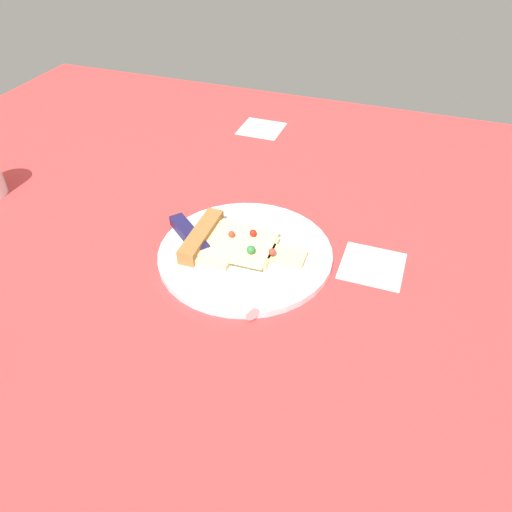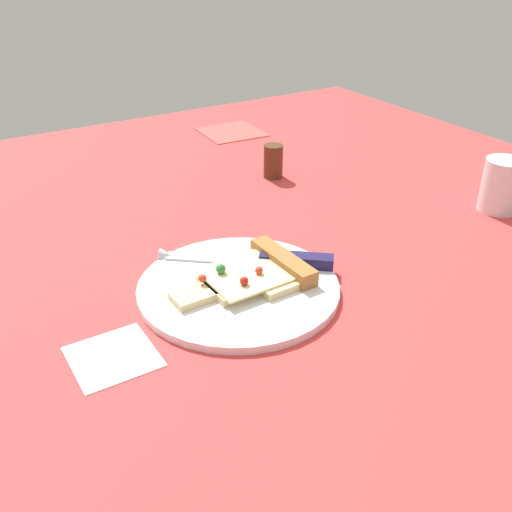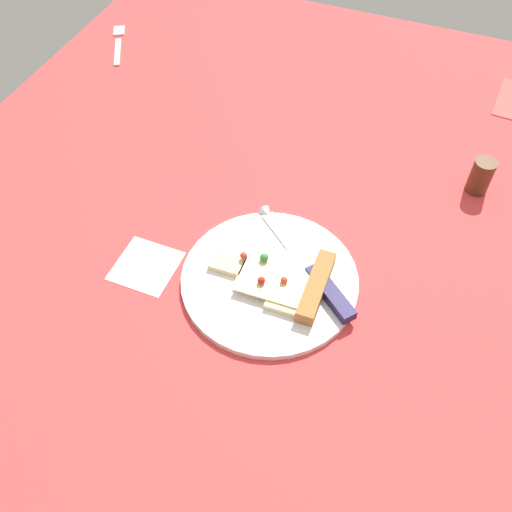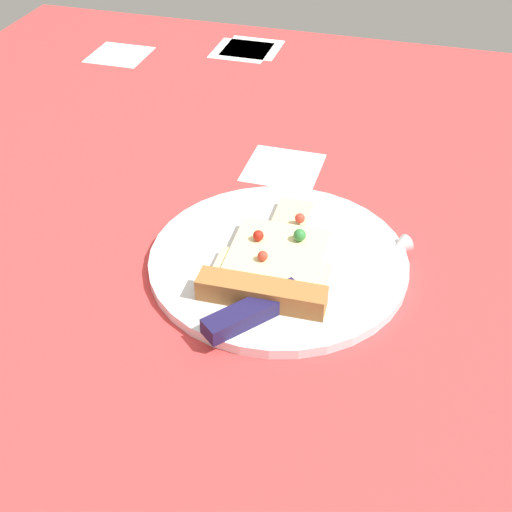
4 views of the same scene
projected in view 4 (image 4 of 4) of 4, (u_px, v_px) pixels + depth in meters
ground_plane at (344, 346)px, 62.50cm from camera, size 143.60×143.60×3.00cm
plate at (278, 261)px, 69.00cm from camera, size 26.01×26.01×1.07cm
pizza_slice at (273, 266)px, 66.23cm from camera, size 12.07×17.63×2.58cm
knife at (295, 293)px, 63.44cm from camera, size 16.73×19.97×2.45cm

